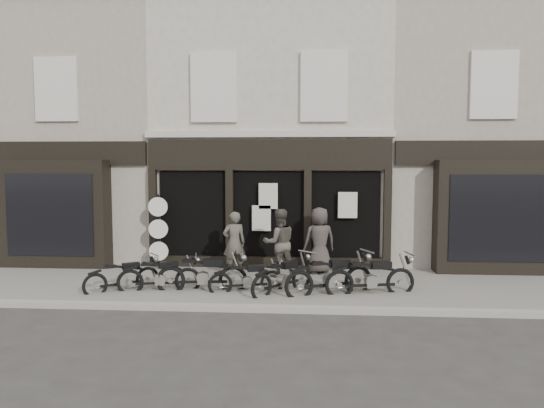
# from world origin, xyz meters

# --- Properties ---
(ground_plane) EXTENTS (90.00, 90.00, 0.00)m
(ground_plane) POSITION_xyz_m (0.00, 0.00, 0.00)
(ground_plane) COLOR #2D2B28
(ground_plane) RESTS_ON ground
(pavement) EXTENTS (30.00, 4.20, 0.12)m
(pavement) POSITION_xyz_m (0.00, 0.90, 0.06)
(pavement) COLOR #67635B
(pavement) RESTS_ON ground_plane
(kerb) EXTENTS (30.00, 0.25, 0.13)m
(kerb) POSITION_xyz_m (0.00, -1.25, 0.07)
(kerb) COLOR gray
(kerb) RESTS_ON ground_plane
(central_building) EXTENTS (7.30, 6.22, 8.34)m
(central_building) POSITION_xyz_m (0.00, 5.95, 4.08)
(central_building) COLOR #BDB4A2
(central_building) RESTS_ON ground
(neighbour_left) EXTENTS (5.60, 6.73, 8.34)m
(neighbour_left) POSITION_xyz_m (-6.35, 5.90, 4.04)
(neighbour_left) COLOR gray
(neighbour_left) RESTS_ON ground
(neighbour_right) EXTENTS (5.60, 6.73, 8.34)m
(neighbour_right) POSITION_xyz_m (6.35, 5.90, 4.04)
(neighbour_right) COLOR gray
(neighbour_right) RESTS_ON ground
(motorcycle_0) EXTENTS (1.63, 1.38, 0.92)m
(motorcycle_0) POSITION_xyz_m (-3.37, 0.01, 0.37)
(motorcycle_0) COLOR black
(motorcycle_0) RESTS_ON ground
(motorcycle_1) EXTENTS (2.02, 0.72, 0.98)m
(motorcycle_1) POSITION_xyz_m (-2.45, 0.04, 0.39)
(motorcycle_1) COLOR black
(motorcycle_1) RESTS_ON ground
(motorcycle_2) EXTENTS (2.22, 0.64, 1.07)m
(motorcycle_2) POSITION_xyz_m (-1.40, 0.13, 0.42)
(motorcycle_2) COLOR black
(motorcycle_2) RESTS_ON ground
(motorcycle_3) EXTENTS (1.83, 0.78, 0.90)m
(motorcycle_3) POSITION_xyz_m (-0.29, 0.09, 0.36)
(motorcycle_3) COLOR black
(motorcycle_3) RESTS_ON ground
(motorcycle_4) EXTENTS (1.52, 1.72, 0.99)m
(motorcycle_4) POSITION_xyz_m (0.57, 0.14, 0.39)
(motorcycle_4) COLOR black
(motorcycle_4) RESTS_ON ground
(motorcycle_5) EXTENTS (2.15, 1.25, 1.10)m
(motorcycle_5) POSITION_xyz_m (1.71, 0.02, 0.44)
(motorcycle_5) COLOR black
(motorcycle_5) RESTS_ON ground
(motorcycle_6) EXTENTS (2.19, 0.80, 1.06)m
(motorcycle_6) POSITION_xyz_m (2.69, 0.09, 0.42)
(motorcycle_6) COLOR black
(motorcycle_6) RESTS_ON ground
(man_left) EXTENTS (0.74, 0.61, 1.76)m
(man_left) POSITION_xyz_m (-0.88, 1.92, 1.00)
(man_left) COLOR #46433A
(man_left) RESTS_ON pavement
(man_centre) EXTENTS (1.07, 0.94, 1.86)m
(man_centre) POSITION_xyz_m (0.39, 1.72, 1.05)
(man_centre) COLOR #454038
(man_centre) RESTS_ON pavement
(man_right) EXTENTS (1.06, 0.86, 1.87)m
(man_right) POSITION_xyz_m (1.49, 2.22, 1.05)
(man_right) COLOR #38322F
(man_right) RESTS_ON pavement
(advert_sign_post) EXTENTS (0.56, 0.36, 2.30)m
(advert_sign_post) POSITION_xyz_m (-3.17, 2.46, 1.12)
(advert_sign_post) COLOR black
(advert_sign_post) RESTS_ON ground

